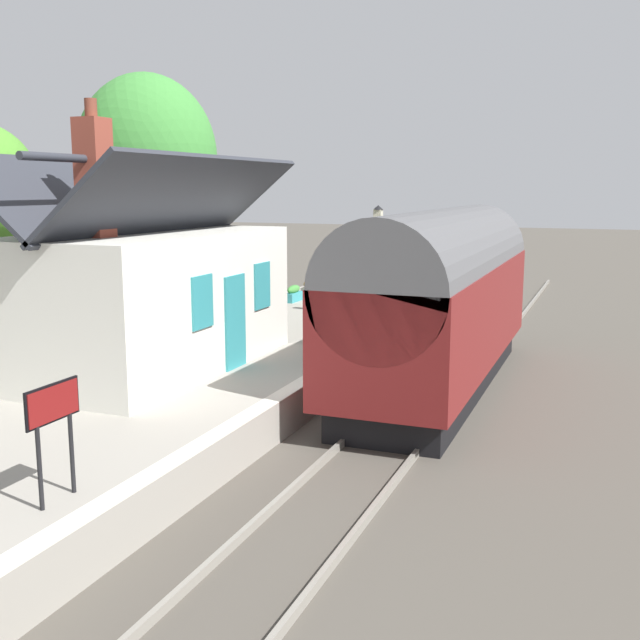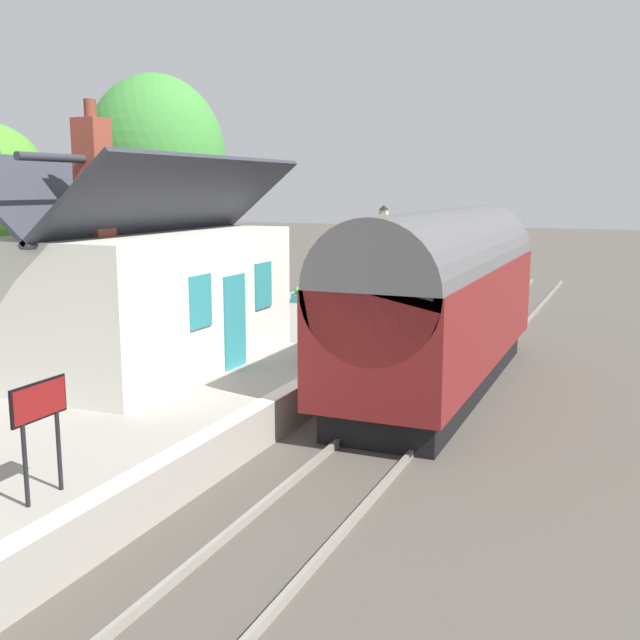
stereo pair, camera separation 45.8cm
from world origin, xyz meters
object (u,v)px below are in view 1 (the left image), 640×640
object	(u,v)px
planter_corner_building	(309,289)
station_sign_board	(53,413)
planter_edge_near	(294,294)
train	(440,298)
bench_platform_end	(339,311)
station_building	(149,294)
planter_bench_left	(265,311)
lamp_post_platform	(378,239)
tree_behind_building	(147,158)

from	to	relation	value
planter_corner_building	station_sign_board	bearing A→B (deg)	-167.68
planter_corner_building	planter_edge_near	bearing A→B (deg)	173.96
train	bench_platform_end	xyz separation A→B (m)	(2.63, 3.53, -0.94)
bench_platform_end	station_building	bearing A→B (deg)	159.27
planter_bench_left	station_building	bearing A→B (deg)	179.53
planter_corner_building	lamp_post_platform	size ratio (longest dim) A/B	0.22
lamp_post_platform	station_sign_board	bearing A→B (deg)	-178.78
train	station_sign_board	size ratio (longest dim) A/B	6.78
train	station_sign_board	xyz separation A→B (m)	(-10.27, 2.68, -0.23)
planter_corner_building	lamp_post_platform	bearing A→B (deg)	-131.60
bench_platform_end	tree_behind_building	world-z (taller)	tree_behind_building
bench_platform_end	planter_edge_near	world-z (taller)	bench_platform_end
train	station_sign_board	distance (m)	10.62
lamp_post_platform	planter_corner_building	bearing A→B (deg)	48.40
planter_edge_near	station_building	bearing A→B (deg)	-174.84
bench_platform_end	planter_bench_left	world-z (taller)	bench_platform_end
planter_bench_left	planter_edge_near	world-z (taller)	planter_bench_left
planter_corner_building	station_building	bearing A→B (deg)	-175.94
station_sign_board	tree_behind_building	world-z (taller)	tree_behind_building
train	planter_edge_near	world-z (taller)	train
planter_bench_left	planter_edge_near	size ratio (longest dim) A/B	0.66
bench_platform_end	tree_behind_building	size ratio (longest dim) A/B	0.16
train	planter_corner_building	size ratio (longest dim) A/B	13.68
planter_bench_left	planter_corner_building	bearing A→B (deg)	8.79
station_building	planter_edge_near	distance (m)	10.34
station_building	bench_platform_end	world-z (taller)	station_building
station_building	tree_behind_building	xyz separation A→B (m)	(9.21, 6.19, 3.40)
station_building	planter_edge_near	bearing A→B (deg)	5.16
station_building	planter_bench_left	xyz separation A→B (m)	(5.82, -0.05, -1.27)
lamp_post_platform	station_sign_board	xyz separation A→B (m)	(-14.89, -0.32, -1.26)
planter_corner_building	lamp_post_platform	world-z (taller)	lamp_post_platform
station_building	tree_behind_building	size ratio (longest dim) A/B	0.84
planter_edge_near	train	bearing A→B (deg)	-134.88
station_building	planter_bench_left	distance (m)	5.96
station_building	station_sign_board	bearing A→B (deg)	-155.09
station_building	tree_behind_building	world-z (taller)	tree_behind_building
train	station_building	xyz separation A→B (m)	(-3.48, 5.83, 0.24)
station_building	bench_platform_end	xyz separation A→B (m)	(6.10, -2.31, -1.18)
planter_corner_building	station_sign_board	xyz separation A→B (m)	(-18.12, -3.96, 0.88)
bench_platform_end	planter_edge_near	distance (m)	5.23
bench_platform_end	planter_edge_near	xyz separation A→B (m)	(4.10, 3.23, -0.20)
train	planter_edge_near	size ratio (longest dim) A/B	10.54
train	planter_corner_building	world-z (taller)	train
train	planter_bench_left	world-z (taller)	train
station_sign_board	station_building	bearing A→B (deg)	24.91
lamp_post_platform	planter_bench_left	bearing A→B (deg)	129.12
train	tree_behind_building	bearing A→B (deg)	64.50
planter_bench_left	station_sign_board	xyz separation A→B (m)	(-12.62, -3.11, 0.81)
station_building	planter_edge_near	xyz separation A→B (m)	(10.21, 0.92, -1.38)
lamp_post_platform	tree_behind_building	distance (m)	9.47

